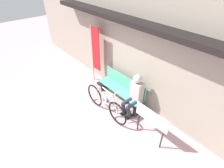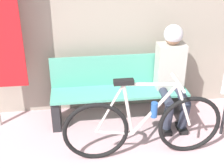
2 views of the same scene
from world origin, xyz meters
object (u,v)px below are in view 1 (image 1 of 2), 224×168
object	(u,v)px
park_bench_near	(121,90)
banner_pole	(95,51)
person_seated	(135,92)
bicycle	(105,103)
signboard	(151,119)

from	to	relation	value
park_bench_near	banner_pole	distance (m)	1.60
person_seated	banner_pole	bearing A→B (deg)	176.43
bicycle	signboard	xyz separation A→B (m)	(1.40, 0.26, 0.30)
park_bench_near	banner_pole	size ratio (longest dim) A/B	0.83
person_seated	signboard	xyz separation A→B (m)	(0.92, -0.41, -0.03)
park_bench_near	banner_pole	world-z (taller)	banner_pole
banner_pole	signboard	bearing A→B (deg)	-10.33
bicycle	banner_pole	size ratio (longest dim) A/B	0.84
person_seated	banner_pole	distance (m)	2.08
bicycle	park_bench_near	bearing A→B (deg)	101.54
park_bench_near	person_seated	world-z (taller)	person_seated
person_seated	signboard	world-z (taller)	person_seated
banner_pole	signboard	size ratio (longest dim) A/B	2.21
banner_pole	park_bench_near	bearing A→B (deg)	-1.10
park_bench_near	signboard	distance (m)	1.67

